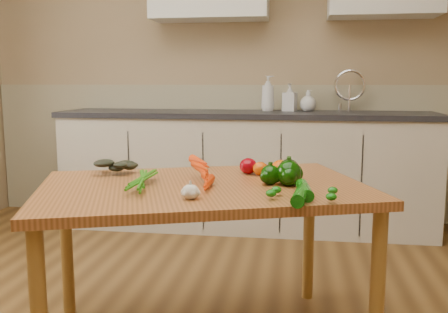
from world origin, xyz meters
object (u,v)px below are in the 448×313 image
leafy_greens (117,164)px  pepper_a (270,175)px  tomato_a (248,166)px  tomato_c (281,168)px  tomato_b (260,169)px  zucchini_b (301,195)px  soap_bottle_a (268,93)px  soap_bottle_b (290,97)px  table (203,203)px  zucchini_a (305,190)px  carrot_bunch (184,177)px  pepper_c (289,173)px  pepper_b (289,170)px  soap_bottle_c (308,101)px  garlic_bulb (190,192)px

leafy_greens → pepper_a: size_ratio=2.34×
tomato_a → tomato_c: bearing=-15.5°
tomato_b → zucchini_b: size_ratio=0.32×
soap_bottle_a → soap_bottle_b: bearing=-59.7°
table → zucchini_a: 0.45m
carrot_bunch → pepper_c: pepper_c is taller
soap_bottle_a → tomato_c: bearing=-145.1°
table → tomato_a: 0.33m
carrot_bunch → zucchini_a: carrot_bunch is taller
table → tomato_a: (0.16, 0.26, 0.12)m
pepper_b → table: bearing=-161.7°
carrot_bunch → pepper_b: pepper_b is taller
table → pepper_b: bearing=-0.7°
zucchini_a → table: bearing=159.0°
pepper_c → tomato_c: pepper_c is taller
soap_bottle_a → pepper_b: (0.20, -1.80, -0.28)m
leafy_greens → pepper_a: (0.71, -0.13, -0.01)m
tomato_b → tomato_c: size_ratio=0.84×
table → tomato_a: size_ratio=18.90×
soap_bottle_c → tomato_a: 1.71m
soap_bottle_c → tomato_b: 1.74m
pepper_b → pepper_c: size_ratio=0.92×
zucchini_b → zucchini_a: bearing=80.5°
leafy_greens → garlic_bulb: bearing=-44.7°
soap_bottle_c → pepper_a: (-0.18, -1.89, -0.23)m
carrot_bunch → tomato_c: 0.45m
tomato_b → zucchini_b: bearing=-69.3°
tomato_b → zucchini_a: 0.43m
tomato_a → zucchini_b: (0.24, -0.50, -0.01)m
pepper_c → tomato_a: pepper_c is taller
table → pepper_c: bearing=-14.2°
garlic_bulb → tomato_c: bearing=57.5°
pepper_c → carrot_bunch: bearing=-173.0°
soap_bottle_c → leafy_greens: size_ratio=0.86×
carrot_bunch → zucchini_a: bearing=-34.5°
soap_bottle_a → pepper_c: (0.20, -1.88, -0.28)m
table → carrot_bunch: carrot_bunch is taller
soap_bottle_c → pepper_a: bearing=-157.6°
soap_bottle_b → tomato_b: 1.71m
carrot_bunch → pepper_c: (0.42, 0.05, 0.02)m
table → tomato_a: tomato_a is taller
pepper_c → table: bearing=-175.2°
zucchini_a → garlic_bulb: bearing=-165.4°
leafy_greens → zucchini_b: bearing=-26.5°
leafy_greens → tomato_c: size_ratio=2.31×
soap_bottle_b → tomato_c: bearing=-74.7°
pepper_a → zucchini_b: size_ratio=0.38×
pepper_a → soap_bottle_c: bearing=84.4°
leafy_greens → garlic_bulb: (0.44, -0.43, -0.02)m
table → leafy_greens: (-0.43, 0.17, 0.13)m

